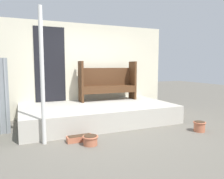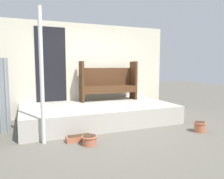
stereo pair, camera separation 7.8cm
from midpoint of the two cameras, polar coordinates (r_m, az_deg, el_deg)
ground_plane at (r=4.73m, az=0.75°, el=-11.22°), size 24.00×24.00×0.00m
porch_slab at (r=5.56m, az=-3.06°, el=-6.23°), size 3.73×1.96×0.43m
house_wall at (r=6.38m, az=-6.47°, el=5.21°), size 4.93×0.08×2.60m
support_post at (r=4.06m, az=-17.37°, el=3.20°), size 0.07×0.07×2.45m
bench at (r=6.23m, az=-0.63°, el=2.11°), size 1.63×0.43×1.10m
flower_pot_left at (r=4.04m, az=-5.35°, el=-12.90°), size 0.29×0.29×0.17m
flower_pot_middle at (r=5.12m, az=22.37°, el=-8.90°), size 0.27×0.27×0.22m
planter_box_rect at (r=4.27m, az=-8.07°, el=-12.46°), size 0.49×0.18×0.11m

